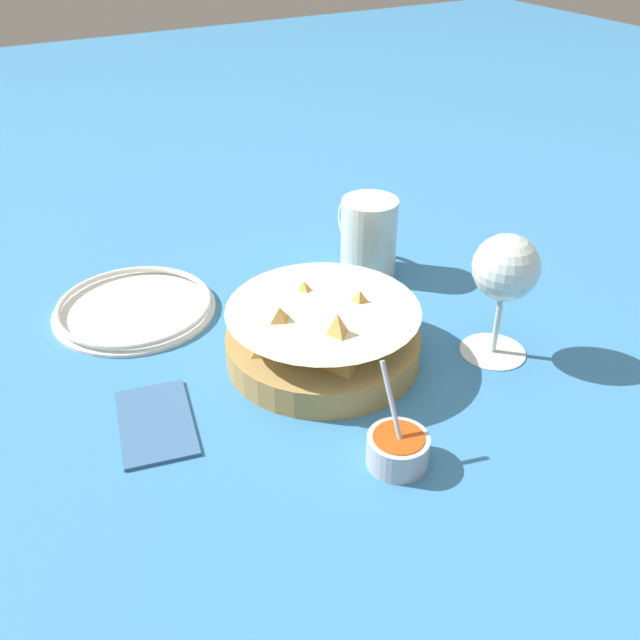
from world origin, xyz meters
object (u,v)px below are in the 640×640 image
object	(u,v)px
food_basket	(320,336)
side_plate	(134,307)
wine_glass	(505,272)
sauce_cup	(398,448)
beer_mug	(368,239)

from	to	relation	value
food_basket	side_plate	size ratio (longest dim) A/B	1.08
food_basket	wine_glass	bearing A→B (deg)	-115.19
sauce_cup	beer_mug	world-z (taller)	beer_mug
beer_mug	side_plate	bearing A→B (deg)	80.36
beer_mug	side_plate	world-z (taller)	beer_mug
food_basket	side_plate	world-z (taller)	food_basket
wine_glass	side_plate	world-z (taller)	wine_glass
food_basket	side_plate	xyz separation A→B (m)	(0.21, 0.16, -0.03)
wine_glass	sauce_cup	bearing A→B (deg)	115.42
wine_glass	beer_mug	distance (m)	0.25
side_plate	sauce_cup	bearing A→B (deg)	-160.54
sauce_cup	wine_glass	size ratio (longest dim) A/B	0.66
beer_mug	wine_glass	bearing A→B (deg)	-174.49
sauce_cup	food_basket	bearing A→B (deg)	-5.56
wine_glass	side_plate	xyz separation A→B (m)	(0.30, 0.35, -0.10)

